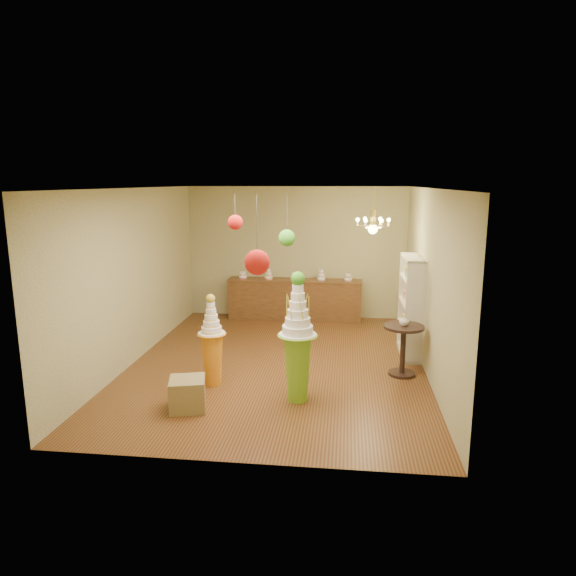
# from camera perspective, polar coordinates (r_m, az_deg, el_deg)

# --- Properties ---
(floor) EXTENTS (6.50, 6.50, 0.00)m
(floor) POSITION_cam_1_polar(r_m,az_deg,el_deg) (9.03, -1.19, -8.36)
(floor) COLOR #5A3518
(floor) RESTS_ON ground
(ceiling) EXTENTS (6.50, 6.50, 0.00)m
(ceiling) POSITION_cam_1_polar(r_m,az_deg,el_deg) (8.48, -1.28, 11.03)
(ceiling) COLOR white
(ceiling) RESTS_ON ground
(wall_back) EXTENTS (5.00, 0.04, 3.00)m
(wall_back) POSITION_cam_1_polar(r_m,az_deg,el_deg) (11.82, 0.90, 3.95)
(wall_back) COLOR tan
(wall_back) RESTS_ON ground
(wall_front) EXTENTS (5.00, 0.04, 3.00)m
(wall_front) POSITION_cam_1_polar(r_m,az_deg,el_deg) (5.52, -5.83, -5.23)
(wall_front) COLOR tan
(wall_front) RESTS_ON ground
(wall_left) EXTENTS (0.04, 6.50, 3.00)m
(wall_left) POSITION_cam_1_polar(r_m,az_deg,el_deg) (9.30, -16.68, 1.31)
(wall_left) COLOR tan
(wall_left) RESTS_ON ground
(wall_right) EXTENTS (0.04, 6.50, 3.00)m
(wall_right) POSITION_cam_1_polar(r_m,az_deg,el_deg) (8.66, 15.38, 0.64)
(wall_right) COLOR tan
(wall_right) RESTS_ON ground
(pedestal_green) EXTENTS (0.69, 0.69, 1.89)m
(pedestal_green) POSITION_cam_1_polar(r_m,az_deg,el_deg) (7.33, 1.07, -7.00)
(pedestal_green) COLOR #74B527
(pedestal_green) RESTS_ON floor
(pedestal_orange) EXTENTS (0.53, 0.53, 1.45)m
(pedestal_orange) POSITION_cam_1_polar(r_m,az_deg,el_deg) (8.04, -8.42, -6.91)
(pedestal_orange) COLOR orange
(pedestal_orange) RESTS_ON floor
(burlap_riser) EXTENTS (0.59, 0.59, 0.44)m
(burlap_riser) POSITION_cam_1_polar(r_m,az_deg,el_deg) (7.39, -11.11, -11.47)
(burlap_riser) COLOR olive
(burlap_riser) RESTS_ON floor
(sideboard) EXTENTS (3.04, 0.54, 1.16)m
(sideboard) POSITION_cam_1_polar(r_m,az_deg,el_deg) (11.73, 0.75, -1.19)
(sideboard) COLOR brown
(sideboard) RESTS_ON floor
(shelving_unit) EXTENTS (0.33, 1.20, 1.80)m
(shelving_unit) POSITION_cam_1_polar(r_m,az_deg,el_deg) (9.54, 13.52, -1.94)
(shelving_unit) COLOR beige
(shelving_unit) RESTS_ON floor
(round_table) EXTENTS (0.81, 0.81, 0.84)m
(round_table) POSITION_cam_1_polar(r_m,az_deg,el_deg) (8.55, 12.67, -6.00)
(round_table) COLOR black
(round_table) RESTS_ON floor
(vase) EXTENTS (0.19, 0.19, 0.16)m
(vase) POSITION_cam_1_polar(r_m,az_deg,el_deg) (8.44, 12.79, -3.55)
(vase) COLOR beige
(vase) RESTS_ON round_table
(pom_red_left) EXTENTS (0.31, 0.31, 1.02)m
(pom_red_left) POSITION_cam_1_polar(r_m,az_deg,el_deg) (6.29, -3.45, 2.87)
(pom_red_left) COLOR #3E392D
(pom_red_left) RESTS_ON ceiling
(pom_green_mid) EXTENTS (0.24, 0.24, 0.78)m
(pom_green_mid) POSITION_cam_1_polar(r_m,az_deg,el_deg) (7.15, -0.13, 5.60)
(pom_green_mid) COLOR #3E392D
(pom_green_mid) RESTS_ON ceiling
(pom_red_right) EXTENTS (0.19, 0.19, 0.49)m
(pom_red_right) POSITION_cam_1_polar(r_m,az_deg,el_deg) (6.58, -5.88, 7.28)
(pom_red_right) COLOR #3E392D
(pom_red_right) RESTS_ON ceiling
(chandelier) EXTENTS (0.65, 0.65, 0.85)m
(chandelier) POSITION_cam_1_polar(r_m,az_deg,el_deg) (9.60, 9.41, 6.79)
(chandelier) COLOR gold
(chandelier) RESTS_ON ceiling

